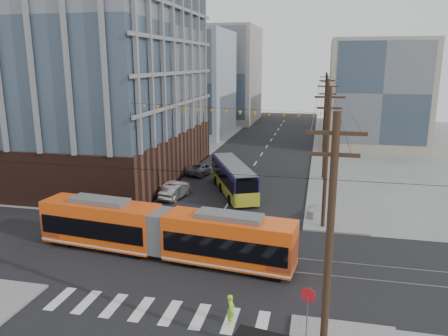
{
  "coord_description": "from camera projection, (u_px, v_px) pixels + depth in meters",
  "views": [
    {
      "loc": [
        7.93,
        -22.18,
        12.71
      ],
      "look_at": [
        0.93,
        9.26,
        4.87
      ],
      "focal_mm": 35.0,
      "sensor_mm": 36.0,
      "label": 1
    }
  ],
  "objects": [
    {
      "name": "parked_car_white",
      "position": [
        174.0,
        186.0,
        43.57
      ],
      "size": [
        2.66,
        4.48,
        1.22
      ],
      "primitive_type": "imported",
      "rotation": [
        0.0,
        0.0,
        2.9
      ],
      "color": "silver",
      "rests_on": "ground"
    },
    {
      "name": "jersey_barrier",
      "position": [
        320.0,
        210.0,
        37.25
      ],
      "size": [
        2.47,
        3.97,
        0.79
      ],
      "primitive_type": "cube",
      "rotation": [
        0.0,
        0.0,
        -0.43
      ],
      "color": "#5B5965",
      "rests_on": "ground"
    },
    {
      "name": "utility_pole_far",
      "position": [
        325.0,
        105.0,
        75.73
      ],
      "size": [
        0.3,
        0.3,
        11.0
      ],
      "primitive_type": "cylinder",
      "color": "black",
      "rests_on": "ground"
    },
    {
      "name": "ground",
      "position": [
        174.0,
        284.0,
        25.71
      ],
      "size": [
        160.0,
        160.0,
        0.0
      ],
      "primitive_type": "plane",
      "color": "slate"
    },
    {
      "name": "stop_sign",
      "position": [
        307.0,
        315.0,
        20.28
      ],
      "size": [
        0.93,
        0.93,
        2.49
      ],
      "primitive_type": null,
      "rotation": [
        0.0,
        0.0,
        -0.27
      ],
      "color": "red",
      "rests_on": "ground"
    },
    {
      "name": "parked_car_grey",
      "position": [
        203.0,
        168.0,
        50.77
      ],
      "size": [
        3.59,
        5.35,
        1.36
      ],
      "primitive_type": "imported",
      "rotation": [
        0.0,
        0.0,
        2.85
      ],
      "color": "slate",
      "rests_on": "ground"
    },
    {
      "name": "bg_bldg_nw_far",
      "position": [
        220.0,
        75.0,
        94.58
      ],
      "size": [
        16.0,
        18.0,
        20.0
      ],
      "primitive_type": "cube",
      "color": "gray",
      "rests_on": "ground"
    },
    {
      "name": "bg_bldg_ne_near",
      "position": [
        377.0,
        94.0,
        65.97
      ],
      "size": [
        14.0,
        14.0,
        16.0
      ],
      "primitive_type": "cube",
      "color": "gray",
      "rests_on": "ground"
    },
    {
      "name": "streetcar",
      "position": [
        162.0,
        232.0,
        28.98
      ],
      "size": [
        17.98,
        4.55,
        3.43
      ],
      "primitive_type": null,
      "rotation": [
        0.0,
        0.0,
        -0.12
      ],
      "color": "#EA4E0F",
      "rests_on": "ground"
    },
    {
      "name": "city_bus",
      "position": [
        233.0,
        178.0,
        43.27
      ],
      "size": [
        6.63,
        10.88,
        3.08
      ],
      "primitive_type": null,
      "rotation": [
        0.0,
        0.0,
        0.42
      ],
      "color": "#19164C",
      "rests_on": "ground"
    },
    {
      "name": "utility_pole_near",
      "position": [
        329.0,
        253.0,
        16.93
      ],
      "size": [
        0.3,
        0.3,
        11.0
      ],
      "primitive_type": "cylinder",
      "color": "black",
      "rests_on": "ground"
    },
    {
      "name": "office_building",
      "position": [
        51.0,
        47.0,
        48.78
      ],
      "size": [
        30.0,
        25.0,
        28.6
      ],
      "primitive_type": "cube",
      "color": "#381E16",
      "rests_on": "ground"
    },
    {
      "name": "pedestrian",
      "position": [
        231.0,
        309.0,
        21.61
      ],
      "size": [
        0.4,
        0.59,
        1.57
      ],
      "primitive_type": "imported",
      "rotation": [
        0.0,
        0.0,
        1.62
      ],
      "color": "#97ED2A",
      "rests_on": "ground"
    },
    {
      "name": "bg_bldg_nw_near",
      "position": [
        177.0,
        84.0,
        76.49
      ],
      "size": [
        18.0,
        16.0,
        18.0
      ],
      "primitive_type": "cube",
      "color": "#8C99A5",
      "rests_on": "ground"
    },
    {
      "name": "bg_bldg_ne_far",
      "position": [
        375.0,
        92.0,
        84.75
      ],
      "size": [
        16.0,
        16.0,
        14.0
      ],
      "primitive_type": "cube",
      "color": "#8C99A5",
      "rests_on": "ground"
    },
    {
      "name": "parked_car_silver",
      "position": [
        176.0,
        191.0,
        41.69
      ],
      "size": [
        2.26,
        4.38,
        1.38
      ],
      "primitive_type": "imported",
      "rotation": [
        0.0,
        0.0,
        2.94
      ],
      "color": "#9E9E9E",
      "rests_on": "ground"
    }
  ]
}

